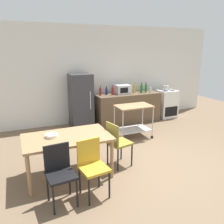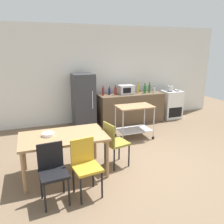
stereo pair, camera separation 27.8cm
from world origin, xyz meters
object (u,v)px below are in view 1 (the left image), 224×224
Objects in this scene: refrigerator at (81,101)px; bottle_soy_sauce at (150,89)px; dining_table at (67,141)px; chair_mustard at (92,164)px; bottle_soda at (113,91)px; bottle_olive_oil at (141,89)px; bottle_hot_sauce at (100,91)px; kettle at (166,88)px; chair_black at (60,171)px; stove_oven at (166,103)px; fruit_bowl at (52,136)px; kitchen_cart at (133,116)px; microwave at (123,89)px; bottle_wine at (107,91)px; bottle_sparkling_water at (135,88)px; chair_olive at (117,141)px; bottle_sesame_oil at (146,88)px.

bottle_soy_sauce is at bearing -3.80° from refrigerator.
chair_mustard reaches higher than dining_table.
bottle_soda is 0.95m from bottle_olive_oil.
dining_table is at bearing -143.72° from bottle_soy_sauce.
bottle_hot_sauce is 2.21m from kettle.
chair_black is at bearing -111.17° from refrigerator.
stove_oven reaches higher than fruit_bowl.
stove_oven is 2.28m from kitchen_cart.
chair_black is 0.98× the size of kitchen_cart.
microwave reaches higher than stove_oven.
bottle_wine is 2.00m from kettle.
bottle_soda is 0.77m from bottle_sparkling_water.
bottle_soda is (1.91, 2.39, 0.35)m from dining_table.
bottle_olive_oil is at bearing 41.38° from chair_mustard.
bottle_sparkling_water reaches higher than bottle_hot_sauce.
kitchen_cart is at bearing 30.64° from dining_table.
bottle_wine is (1.52, 3.18, 0.48)m from chair_mustard.
bottle_sparkling_water is at bearing -47.06° from chair_olive.
bottle_soy_sauce reaches higher than stove_oven.
bottle_hot_sauce is at bearing 178.91° from stove_oven.
bottle_soy_sauce is (1.27, -0.06, -0.04)m from bottle_soda.
refrigerator is 5.44× the size of bottle_soda.
dining_table is 3.64m from bottle_sparkling_water.
bottle_sparkling_water reaches higher than bottle_wine.
bottle_sparkling_water is 0.37m from bottle_sesame_oil.
chair_black is at bearing -128.85° from microwave.
chair_olive is 3.80m from stove_oven.
bottle_soda is at bearing 47.08° from fruit_bowl.
dining_table is 1.65× the size of kitchen_cart.
bottle_soda is 0.37m from microwave.
bottle_soy_sauce is at bearing -55.44° from chair_olive.
bottle_soy_sauce is 0.92× the size of fruit_bowl.
refrigerator is (0.01, 2.52, 0.26)m from chair_olive.
kitchen_cart is (-1.91, -1.24, 0.12)m from stove_oven.
bottle_wine is at bearing 56.61° from chair_mustard.
dining_table is 4.40m from kettle.
kitchen_cart is 2.90× the size of bottle_sparkling_water.
refrigerator reaches higher than bottle_hot_sauce.
chair_black is 3.43m from refrigerator.
bottle_sesame_oil reaches higher than microwave.
bottle_soy_sauce is (0.90, -0.12, -0.05)m from microwave.
bottle_hot_sauce reaches higher than dining_table.
bottle_soda is (1.69, 3.10, 0.50)m from chair_mustard.
kettle is at bearing -7.83° from bottle_sparkling_water.
kitchen_cart is 4.54× the size of bottle_soy_sauce.
dining_table is at bearing -125.20° from bottle_wine.
chair_olive is 2.87m from microwave.
microwave is at bearing 46.08° from chair_black.
bottle_sesame_oil is at bearing 38.04° from dining_table.
kettle is at bearing 32.58° from kitchen_cart.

